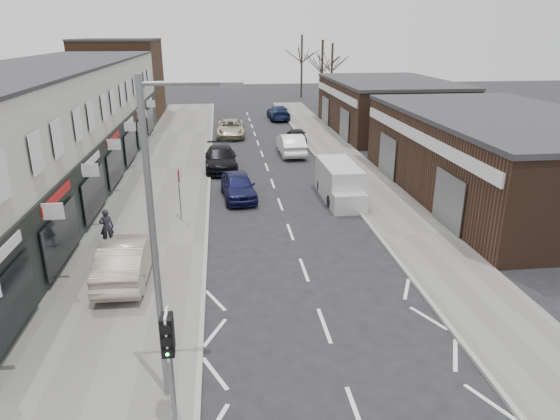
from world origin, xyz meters
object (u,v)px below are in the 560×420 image
object	(u,v)px
parked_car_left_c	(231,128)
parked_car_right_b	(297,136)
parked_car_left_a	(238,186)
pedestrian	(107,227)
street_lamp	(161,232)
white_van	(339,183)
parked_car_right_c	(278,113)
parked_car_right_a	(291,144)
sedan_on_pavement	(126,259)
warning_sign	(179,179)
parked_car_left_b	(221,158)
traffic_light	(169,344)

from	to	relation	value
parked_car_left_c	parked_car_right_b	size ratio (longest dim) A/B	1.33
parked_car_left_a	parked_car_left_c	bearing A→B (deg)	84.76
pedestrian	parked_car_left_a	xyz separation A→B (m)	(5.93, 6.10, -0.20)
street_lamp	white_van	xyz separation A→B (m)	(7.93, 15.35, -3.67)
pedestrian	parked_car_right_c	bearing A→B (deg)	-119.90
parked_car_right_a	sedan_on_pavement	bearing A→B (deg)	64.70
street_lamp	warning_sign	size ratio (longest dim) A/B	2.96
parked_car_left_b	parked_car_right_b	size ratio (longest dim) A/B	1.31
traffic_light	parked_car_left_b	bearing A→B (deg)	87.01
pedestrian	parked_car_right_b	size ratio (longest dim) A/B	0.41
traffic_light	parked_car_right_b	bearing A→B (deg)	76.33
street_lamp	warning_sign	bearing A→B (deg)	92.84
parked_car_left_c	parked_car_right_b	world-z (taller)	parked_car_left_c
white_van	parked_car_left_c	world-z (taller)	white_van
white_van	parked_car_right_c	xyz separation A→B (m)	(-0.32, 27.04, -0.20)
street_lamp	parked_car_left_c	bearing A→B (deg)	86.07
pedestrian	parked_car_left_c	world-z (taller)	pedestrian
white_van	parked_car_left_a	size ratio (longest dim) A/B	1.19
parked_car_left_b	parked_car_right_b	world-z (taller)	parked_car_left_b
warning_sign	parked_car_left_b	xyz separation A→B (m)	(2.01, 9.82, -1.45)
parked_car_left_a	parked_car_right_c	distance (m)	26.80
street_lamp	white_van	size ratio (longest dim) A/B	1.55
traffic_light	parked_car_right_b	xyz separation A→B (m)	(7.59, 31.23, -1.74)
white_van	parked_car_right_b	xyz separation A→B (m)	(-0.21, 14.66, -0.27)
sedan_on_pavement	parked_car_right_c	size ratio (longest dim) A/B	0.92
parked_car_right_a	parked_car_left_a	bearing A→B (deg)	65.77
street_lamp	sedan_on_pavement	world-z (taller)	street_lamp
parked_car_right_c	street_lamp	bearing A→B (deg)	78.63
parked_car_left_c	warning_sign	bearing A→B (deg)	-96.17
parked_car_left_b	parked_car_right_b	distance (m)	9.74
parked_car_left_b	parked_car_right_c	size ratio (longest dim) A/B	1.01
sedan_on_pavement	parked_car_left_c	bearing A→B (deg)	-99.16
street_lamp	white_van	distance (m)	17.66
parked_car_left_a	parked_car_right_c	xyz separation A→B (m)	(5.31, 26.27, 0.01)
parked_car_right_c	parked_car_right_b	bearing A→B (deg)	89.32
street_lamp	parked_car_right_a	size ratio (longest dim) A/B	1.64
traffic_light	parked_car_left_a	world-z (taller)	traffic_light
warning_sign	pedestrian	world-z (taller)	warning_sign
parked_car_left_c	parked_car_left_b	bearing A→B (deg)	-93.03
traffic_light	parked_car_right_a	xyz separation A→B (m)	(6.60, 27.47, -1.61)
sedan_on_pavement	parked_car_left_b	size ratio (longest dim) A/B	0.91
white_van	sedan_on_pavement	xyz separation A→B (m)	(-10.18, -8.65, -0.05)
traffic_light	parked_car_left_a	xyz separation A→B (m)	(2.18, 17.34, -1.67)
street_lamp	pedestrian	bearing A→B (deg)	109.91
street_lamp	sedan_on_pavement	xyz separation A→B (m)	(-2.25, 6.71, -3.72)
white_van	parked_car_left_b	size ratio (longest dim) A/B	0.99
sedan_on_pavement	parked_car_right_c	xyz separation A→B (m)	(9.86, 35.69, -0.16)
warning_sign	parked_car_left_a	world-z (taller)	warning_sign
pedestrian	parked_car_right_a	xyz separation A→B (m)	(10.36, 16.22, -0.13)
parked_car_left_b	parked_car_left_c	size ratio (longest dim) A/B	0.98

